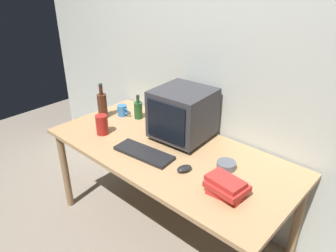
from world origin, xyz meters
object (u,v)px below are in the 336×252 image
Objects in this scene: crt_monitor at (183,114)px; metal_canister at (102,125)px; computer_mouse at (184,169)px; cd_spindle at (226,165)px; bottle_tall at (102,105)px; bottle_short at (138,109)px; book_stack at (227,187)px; mug at (123,110)px; keyboard at (144,153)px.

metal_canister is at bearing -143.56° from crt_monitor.
metal_canister is at bearing -159.40° from computer_mouse.
computer_mouse is at bearing -131.05° from cd_spindle.
bottle_tall is 0.30m from bottle_short.
computer_mouse is 0.43× the size of book_stack.
computer_mouse is 0.83× the size of mug.
mug is (-1.22, 0.29, -0.01)m from book_stack.
cd_spindle is at bearing -14.51° from crt_monitor.
mug is at bearing -176.32° from crt_monitor.
bottle_short is at bearing 174.46° from computer_mouse.
computer_mouse is 0.34× the size of bottle_tall.
bottle_tall is (-0.71, -0.17, -0.08)m from crt_monitor.
keyboard is at bearing 0.31° from metal_canister.
keyboard is 2.80× the size of metal_canister.
crt_monitor is 0.70m from book_stack.
computer_mouse is at bearing 0.00° from keyboard.
metal_canister is (0.23, -0.18, -0.04)m from bottle_tall.
crt_monitor reaches higher than metal_canister.
book_stack is (0.64, 0.02, 0.04)m from keyboard.
book_stack is 0.26m from cd_spindle.
book_stack is at bearing -13.52° from mug.
keyboard is at bearing -178.20° from book_stack.
bottle_short is at bearing 178.37° from crt_monitor.
cd_spindle is (0.46, -0.12, -0.17)m from crt_monitor.
mug is 0.35m from metal_canister.
cd_spindle is at bearing 66.75° from computer_mouse.
metal_canister reaches higher than cd_spindle.
mug is 1.00× the size of cd_spindle.
computer_mouse is 0.84m from bottle_short.
metal_canister is at bearing -178.81° from book_stack.
bottle_tall is 1.32m from book_stack.
bottle_tall reaches higher than bottle_short.
bottle_short is 0.37m from metal_canister.
bottle_tall is at bearing -140.42° from bottle_short.
bottle_short is at bearing 172.01° from cd_spindle.
metal_canister is (-1.08, -0.02, 0.02)m from book_stack.
crt_monitor is 3.44× the size of mug.
bottle_short is at bearing 134.35° from keyboard.
computer_mouse is at bearing 2.81° from metal_canister.
crt_monitor is 4.13× the size of computer_mouse.
book_stack is at bearing 1.19° from metal_canister.
cd_spindle is at bearing 14.16° from metal_canister.
cd_spindle is (0.94, -0.13, -0.05)m from bottle_short.
book_stack reaches higher than cd_spindle.
bottle_short is 0.15m from mug.
computer_mouse is 0.32m from book_stack.
crt_monitor reaches higher than keyboard.
mug is (0.09, 0.13, -0.07)m from bottle_tall.
computer_mouse is 0.67× the size of metal_canister.
computer_mouse is at bearing -8.27° from bottle_tall.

